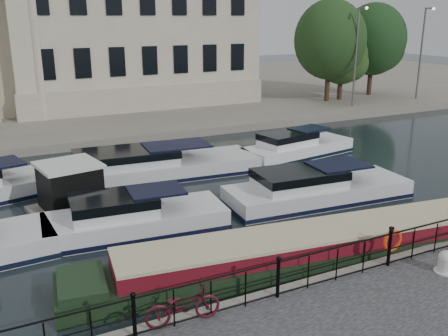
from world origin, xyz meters
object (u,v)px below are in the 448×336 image
at_px(bicycle, 183,305).
at_px(narrowboat, 313,253).
at_px(mooring_bollard, 446,262).
at_px(life_ring_post, 392,241).
at_px(harbour_hut, 70,190).

relative_size(bicycle, narrowboat, 0.12).
bearing_deg(bicycle, narrowboat, -65.23).
distance_m(mooring_bollard, life_ring_post, 1.62).
relative_size(life_ring_post, harbour_hut, 0.33).
bearing_deg(mooring_bollard, life_ring_post, 132.24).
distance_m(narrowboat, harbour_hut, 10.45).
relative_size(bicycle, life_ring_post, 1.63).
distance_m(mooring_bollard, harbour_hut, 14.40).
bearing_deg(mooring_bollard, bicycle, 172.09).
bearing_deg(harbour_hut, mooring_bollard, -61.76).
xyz_separation_m(life_ring_post, narrowboat, (-1.48, 1.90, -0.93)).
bearing_deg(harbour_hut, bicycle, -94.78).
height_order(bicycle, harbour_hut, harbour_hut).
bearing_deg(life_ring_post, bicycle, -179.59).
xyz_separation_m(bicycle, narrowboat, (5.44, 1.95, -0.69)).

